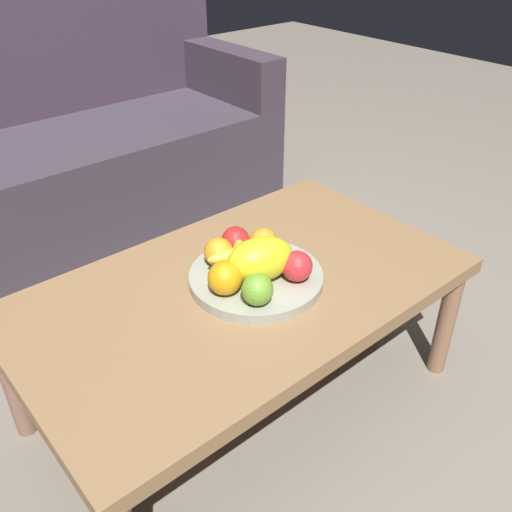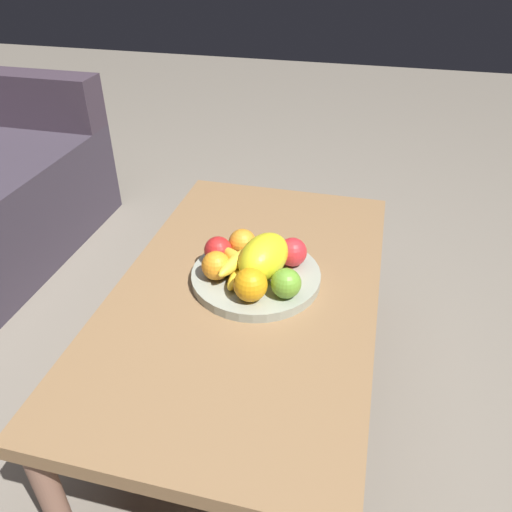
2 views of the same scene
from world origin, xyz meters
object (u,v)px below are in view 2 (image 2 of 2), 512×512
coffee_table (247,300)px  apple_front (292,252)px  melon_large_front (264,257)px  banana_bunch (241,266)px  apple_right (218,250)px  fruit_bowl (256,276)px  apple_left (286,283)px  orange_front (216,266)px  orange_left (250,285)px  orange_right (242,243)px

coffee_table → apple_front: size_ratio=14.78×
melon_large_front → banana_bunch: bearing=104.9°
apple_right → banana_bunch: bearing=-119.2°
fruit_bowl → banana_bunch: 0.06m
coffee_table → apple_left: bearing=-111.5°
orange_front → apple_front: size_ratio=0.97×
melon_large_front → apple_right: (0.03, 0.13, -0.02)m
fruit_bowl → melon_large_front: melon_large_front is taller
orange_front → orange_left: (-0.06, -0.10, 0.00)m
fruit_bowl → orange_right: orange_right is taller
apple_right → apple_front: bearing=-79.1°
coffee_table → orange_right: 0.15m
apple_right → coffee_table: bearing=-120.5°
apple_left → banana_bunch: 0.14m
apple_left → apple_right: same height
fruit_bowl → apple_right: 0.12m
apple_left → apple_right: (0.09, 0.20, -0.00)m
fruit_bowl → orange_right: (0.07, 0.05, 0.05)m
fruit_bowl → apple_right: size_ratio=4.55×
apple_left → orange_right: bearing=45.1°
apple_left → banana_bunch: bearing=66.3°
fruit_bowl → apple_front: (0.06, -0.08, 0.05)m
melon_large_front → banana_bunch: 0.06m
coffee_table → apple_left: 0.15m
coffee_table → apple_left: size_ratio=15.18×
coffee_table → apple_front: apple_front is taller
orange_right → apple_front: size_ratio=0.98×
apple_front → banana_bunch: 0.14m
orange_front → orange_left: orange_left is taller
melon_large_front → apple_right: bearing=78.4°
melon_large_front → apple_front: bearing=-44.6°
apple_left → apple_right: size_ratio=1.01×
fruit_bowl → apple_left: size_ratio=4.52×
orange_left → orange_right: (0.17, 0.07, -0.00)m
apple_left → melon_large_front: bearing=45.5°
fruit_bowl → melon_large_front: size_ratio=1.99×
coffee_table → apple_front: 0.17m
orange_left → apple_right: bearing=43.3°
coffee_table → banana_bunch: 0.10m
orange_right → banana_bunch: bearing=-167.1°
melon_large_front → orange_left: (-0.10, 0.01, -0.01)m
apple_front → apple_left: 0.13m
orange_left → apple_front: (0.16, -0.07, -0.00)m
apple_front → apple_left: size_ratio=1.03×
apple_front → apple_right: (-0.04, 0.19, -0.00)m
fruit_bowl → apple_front: bearing=-54.5°
apple_left → orange_front: bearing=81.0°
coffee_table → orange_left: bearing=-158.8°
orange_right → apple_right: size_ratio=1.01×
orange_left → orange_right: bearing=20.9°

